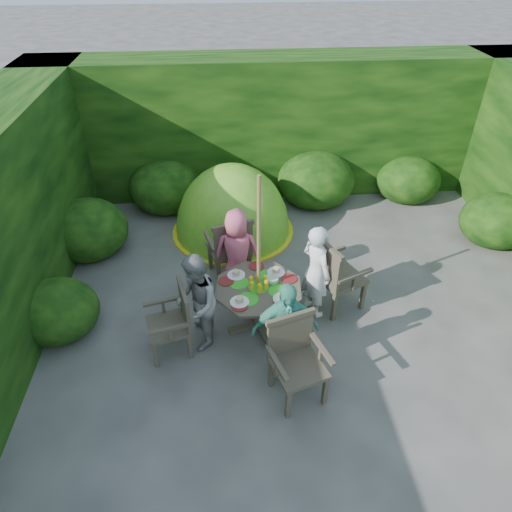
{
  "coord_description": "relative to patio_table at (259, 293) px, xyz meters",
  "views": [
    {
      "loc": [
        -1.13,
        -4.28,
        4.35
      ],
      "look_at": [
        -0.76,
        0.46,
        0.85
      ],
      "focal_mm": 32.0,
      "sensor_mm": 36.0,
      "label": 1
    }
  ],
  "objects": [
    {
      "name": "dome_tent",
      "position": [
        -0.25,
        2.32,
        -0.56
      ],
      "size": [
        2.4,
        2.4,
        2.39
      ],
      "rotation": [
        0.0,
        0.0,
        -0.26
      ],
      "color": "#5FB021",
      "rests_on": "ground"
    },
    {
      "name": "garden_chair_front",
      "position": [
        0.31,
        -1.05,
        -0.04
      ],
      "size": [
        0.71,
        0.67,
        0.97
      ],
      "rotation": [
        0.0,
        0.0,
        0.31
      ],
      "color": "#3D3528",
      "rests_on": "ground"
    },
    {
      "name": "hedge_enclosure",
      "position": [
        0.75,
        1.27,
        0.69
      ],
      "size": [
        9.0,
        9.0,
        2.5
      ],
      "color": "black",
      "rests_on": "ground"
    },
    {
      "name": "garden_chair_right",
      "position": [
        1.04,
        0.3,
        0.0
      ],
      "size": [
        0.76,
        0.8,
        1.05
      ],
      "rotation": [
        0.0,
        0.0,
        2.0
      ],
      "color": "#3D3528",
      "rests_on": "ground"
    },
    {
      "name": "child_back",
      "position": [
        -0.24,
        0.76,
        0.1
      ],
      "size": [
        0.66,
        0.45,
        1.31
      ],
      "primitive_type": "imported",
      "rotation": [
        0.0,
        0.0,
        3.09
      ],
      "color": "#DC5B74",
      "rests_on": "ground"
    },
    {
      "name": "child_right",
      "position": [
        0.76,
        0.23,
        0.12
      ],
      "size": [
        0.52,
        0.59,
        1.36
      ],
      "primitive_type": "imported",
      "rotation": [
        0.0,
        0.0,
        2.07
      ],
      "color": "white",
      "rests_on": "ground"
    },
    {
      "name": "child_left",
      "position": [
        -0.77,
        -0.23,
        0.1
      ],
      "size": [
        0.53,
        0.66,
        1.32
      ],
      "primitive_type": "imported",
      "rotation": [
        0.0,
        0.0,
        -1.53
      ],
      "color": "gray",
      "rests_on": "ground"
    },
    {
      "name": "child_front",
      "position": [
        0.23,
        -0.77,
        0.1
      ],
      "size": [
        0.79,
        0.37,
        1.31
      ],
      "primitive_type": "imported",
      "rotation": [
        0.0,
        0.0,
        0.06
      ],
      "color": "#4BB095",
      "rests_on": "ground"
    },
    {
      "name": "ground",
      "position": [
        0.75,
        -0.06,
        -0.56
      ],
      "size": [
        60.0,
        60.0,
        0.0
      ],
      "primitive_type": "plane",
      "color": "#47443F",
      "rests_on": "ground"
    },
    {
      "name": "garden_chair_left",
      "position": [
        -1.05,
        -0.32,
        -0.08
      ],
      "size": [
        0.6,
        0.64,
        0.9
      ],
      "rotation": [
        0.0,
        0.0,
        -1.32
      ],
      "color": "#3D3528",
      "rests_on": "ground"
    },
    {
      "name": "garden_chair_back",
      "position": [
        -0.32,
        1.04,
        -0.02
      ],
      "size": [
        0.73,
        0.68,
        1.01
      ],
      "rotation": [
        0.0,
        0.0,
        3.41
      ],
      "color": "#3D3528",
      "rests_on": "ground"
    },
    {
      "name": "parasol_pole",
      "position": [
        -0.0,
        -0.0,
        0.54
      ],
      "size": [
        0.05,
        0.05,
        2.2
      ],
      "primitive_type": "cylinder",
      "rotation": [
        0.0,
        0.0,
        0.29
      ],
      "color": "olive",
      "rests_on": "ground"
    },
    {
      "name": "patio_table",
      "position": [
        0.0,
        0.0,
        0.0
      ],
      "size": [
        1.42,
        1.42,
        0.79
      ],
      "rotation": [
        0.0,
        0.0,
        0.29
      ],
      "color": "#3D3528",
      "rests_on": "ground"
    }
  ]
}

